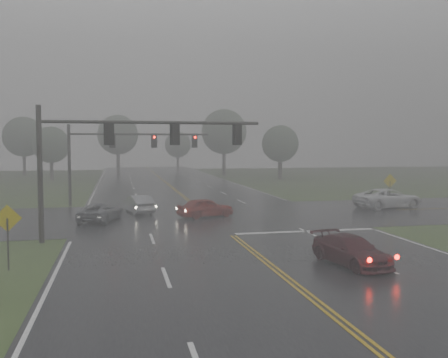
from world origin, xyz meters
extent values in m
plane|color=#32471E|center=(0.00, 0.00, 0.00)|extent=(180.00, 180.00, 0.00)
cube|color=black|center=(0.00, 20.00, 0.00)|extent=(18.00, 160.00, 0.02)
cube|color=black|center=(0.00, 22.00, 0.00)|extent=(120.00, 14.00, 0.02)
cube|color=silver|center=(4.50, 14.40, 0.00)|extent=(8.50, 0.50, 0.01)
imported|color=#380A10|center=(3.39, 6.35, 0.00)|extent=(2.48, 4.48, 1.23)
imported|color=maroon|center=(-0.27, 21.35, 0.00)|extent=(4.27, 2.70, 1.35)
imported|color=#93969A|center=(-4.80, 24.49, 0.00)|extent=(2.35, 4.28, 1.34)
imported|color=#5A5C62|center=(-7.44, 21.12, 0.00)|extent=(3.24, 4.75, 1.21)
imported|color=white|center=(14.98, 23.29, 0.00)|extent=(5.94, 3.51, 1.55)
cylinder|color=black|center=(-10.20, 14.18, 3.57)|extent=(0.28, 0.28, 7.15)
cylinder|color=black|center=(-10.20, 14.18, 6.35)|extent=(0.18, 0.18, 0.79)
cylinder|color=black|center=(-4.36, 14.18, 6.31)|extent=(11.69, 0.18, 0.18)
cube|color=black|center=(-6.69, 14.18, 5.71)|extent=(0.34, 0.28, 1.04)
cube|color=black|center=(-6.69, 14.34, 5.71)|extent=(0.55, 0.03, 1.24)
cube|color=black|center=(-3.19, 14.18, 5.71)|extent=(0.34, 0.28, 1.04)
cube|color=black|center=(-3.19, 14.34, 5.71)|extent=(0.55, 0.03, 1.24)
cube|color=black|center=(0.32, 14.18, 5.71)|extent=(0.34, 0.28, 1.04)
cube|color=black|center=(0.32, 14.34, 5.71)|extent=(0.55, 0.03, 1.24)
cylinder|color=black|center=(-10.20, 30.22, 3.39)|extent=(0.26, 0.26, 6.79)
cylinder|color=black|center=(-10.20, 30.22, 6.04)|extent=(0.17, 0.17, 0.75)
cylinder|color=black|center=(-4.34, 30.22, 5.99)|extent=(11.72, 0.17, 0.17)
cube|color=black|center=(-6.69, 30.22, 5.42)|extent=(0.32, 0.26, 0.99)
cube|color=black|center=(-6.69, 30.38, 5.42)|extent=(0.52, 0.03, 1.18)
cylinder|color=#FF0C05|center=(-6.69, 30.07, 5.73)|extent=(0.21, 0.06, 0.21)
cube|color=black|center=(-3.17, 30.22, 5.42)|extent=(0.32, 0.26, 0.99)
cube|color=black|center=(-3.17, 30.38, 5.42)|extent=(0.52, 0.03, 1.18)
cylinder|color=#FF0C05|center=(-3.17, 30.07, 5.73)|extent=(0.21, 0.06, 0.21)
cube|color=black|center=(0.34, 30.22, 5.42)|extent=(0.32, 0.26, 0.99)
cube|color=black|center=(0.34, 30.38, 5.42)|extent=(0.52, 0.03, 1.18)
cylinder|color=#FF0C05|center=(0.34, 30.07, 5.73)|extent=(0.21, 0.06, 0.21)
cylinder|color=black|center=(-10.67, 8.44, 1.07)|extent=(0.07, 0.07, 2.14)
cube|color=gold|center=(-10.67, 8.47, 2.14)|extent=(1.12, 0.06, 1.12)
cylinder|color=black|center=(15.33, 23.64, 1.08)|extent=(0.07, 0.07, 2.17)
cube|color=gold|center=(15.33, 23.67, 2.17)|extent=(1.14, 0.07, 1.14)
cylinder|color=#312820|center=(-15.51, 61.63, 1.47)|extent=(0.51, 0.51, 2.93)
sphere|color=#334830|center=(-15.51, 61.63, 5.05)|extent=(5.21, 5.21, 5.21)
cylinder|color=#312820|center=(10.97, 67.81, 2.09)|extent=(0.58, 0.58, 4.18)
sphere|color=#334830|center=(10.97, 67.81, 7.21)|extent=(7.44, 7.44, 7.44)
cylinder|color=#312820|center=(-6.19, 76.71, 1.98)|extent=(0.62, 0.62, 3.95)
sphere|color=#334830|center=(-6.19, 76.71, 6.81)|extent=(7.03, 7.03, 7.03)
cylinder|color=#312820|center=(17.11, 56.99, 1.52)|extent=(0.61, 0.61, 3.03)
sphere|color=#334830|center=(17.11, 56.99, 5.23)|extent=(5.39, 5.39, 5.39)
cylinder|color=#312820|center=(-21.22, 73.49, 1.84)|extent=(0.51, 0.51, 3.69)
sphere|color=#334830|center=(-21.22, 73.49, 6.35)|extent=(6.56, 6.56, 6.56)
cylinder|color=#312820|center=(5.53, 86.64, 1.47)|extent=(0.50, 0.50, 2.94)
sphere|color=#334830|center=(5.53, 86.64, 5.06)|extent=(5.22, 5.22, 5.22)
camera|label=1|loc=(-6.25, -12.94, 5.14)|focal=40.00mm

